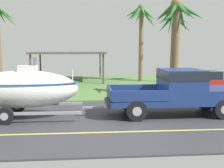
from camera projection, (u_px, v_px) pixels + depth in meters
The scene contains 8 objects.
ground at pixel (116, 90), 19.87m from camera, with size 36.00×22.00×0.11m.
pickup_truck_towing at pixel (180, 90), 12.15m from camera, with size 5.54×2.09×1.92m.
boat_on_trailer at pixel (22, 89), 11.56m from camera, with size 5.73×2.21×2.45m.
parked_sedan_far at pixel (201, 82), 18.64m from camera, with size 4.54×1.82×1.38m.
carport_awning at pixel (69, 53), 24.65m from camera, with size 6.06×5.31×2.51m.
palm_tree_near_left at pixel (176, 23), 16.36m from camera, with size 2.91×2.99×5.60m.
palm_tree_near_right at pixel (173, 28), 23.42m from camera, with size 2.94×3.17×5.80m.
palm_tree_mid at pixel (141, 22), 23.99m from camera, with size 2.81×3.11×6.42m.
Camera 1 is at (-2.01, -11.19, 2.75)m, focal length 46.62 mm.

